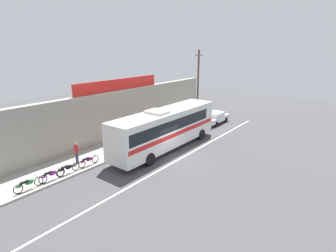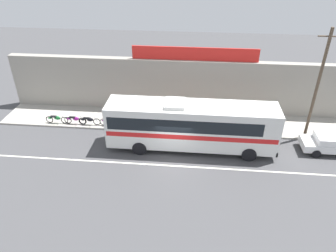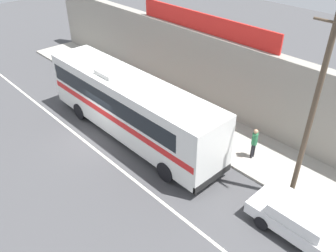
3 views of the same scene
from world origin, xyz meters
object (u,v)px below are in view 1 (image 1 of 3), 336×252
object	(u,v)px
motorcycle_purple	(51,174)
motorcycle_red	(88,160)
motorcycle_black	(68,168)
utility_pole	(198,86)
pedestrian_near_shop	(76,151)
parked_car	(215,117)
motorcycle_green	(28,184)
intercity_bus	(166,127)
pedestrian_far_left	(177,118)

from	to	relation	value
motorcycle_purple	motorcycle_red	world-z (taller)	same
motorcycle_black	motorcycle_red	bearing A→B (deg)	0.38
utility_pole	pedestrian_near_shop	distance (m)	16.24
utility_pole	motorcycle_purple	world-z (taller)	utility_pole
utility_pole	motorcycle_black	size ratio (longest dim) A/B	4.52
parked_car	motorcycle_green	world-z (taller)	parked_car
motorcycle_purple	motorcycle_black	size ratio (longest dim) A/B	1.02
intercity_bus	pedestrian_near_shop	bearing A→B (deg)	153.19
motorcycle_red	pedestrian_far_left	size ratio (longest dim) A/B	1.06
utility_pole	motorcycle_purple	xyz separation A→B (m)	(-18.61, 0.14, -3.94)
motorcycle_purple	motorcycle_green	world-z (taller)	same
utility_pole	motorcycle_green	distance (m)	20.58
pedestrian_near_shop	utility_pole	bearing A→B (deg)	-4.51
intercity_bus	utility_pole	size ratio (longest dim) A/B	1.44
motorcycle_black	pedestrian_near_shop	size ratio (longest dim) A/B	1.09
parked_car	motorcycle_red	bearing A→B (deg)	173.72
utility_pole	motorcycle_purple	size ratio (longest dim) A/B	4.42
pedestrian_far_left	motorcycle_purple	bearing A→B (deg)	-176.95
motorcycle_black	pedestrian_far_left	distance (m)	14.60
motorcycle_red	utility_pole	bearing A→B (deg)	-0.46
motorcycle_purple	pedestrian_far_left	size ratio (longest dim) A/B	1.10
pedestrian_near_shop	pedestrian_far_left	bearing A→B (deg)	-1.20
intercity_bus	motorcycle_red	distance (m)	7.19
parked_car	motorcycle_red	world-z (taller)	parked_car
pedestrian_far_left	intercity_bus	bearing A→B (deg)	-152.51
motorcycle_purple	motorcycle_red	distance (m)	3.00
utility_pole	motorcycle_red	xyz separation A→B (m)	(-15.61, 0.13, -3.94)
intercity_bus	motorcycle_black	size ratio (longest dim) A/B	6.52
utility_pole	pedestrian_near_shop	bearing A→B (deg)	175.49
intercity_bus	utility_pole	world-z (taller)	utility_pole
motorcycle_purple	motorcycle_red	xyz separation A→B (m)	(3.00, -0.01, 0.00)
utility_pole	motorcycle_red	bearing A→B (deg)	179.54
intercity_bus	motorcycle_green	bearing A→B (deg)	168.24
motorcycle_green	pedestrian_far_left	xyz separation A→B (m)	(17.37, 0.86, 0.59)
motorcycle_purple	intercity_bus	bearing A→B (deg)	-13.74
motorcycle_red	pedestrian_far_left	distance (m)	12.82
motorcycle_green	parked_car	bearing A→B (deg)	-4.93
motorcycle_purple	motorcycle_black	xyz separation A→B (m)	(1.22, -0.02, 0.00)
motorcycle_purple	pedestrian_near_shop	distance (m)	3.04
motorcycle_green	motorcycle_red	size ratio (longest dim) A/B	1.05
parked_car	intercity_bus	bearing A→B (deg)	-177.35
motorcycle_black	motorcycle_red	world-z (taller)	same
utility_pole	motorcycle_black	bearing A→B (deg)	179.62
motorcycle_black	pedestrian_far_left	size ratio (longest dim) A/B	1.08
parked_car	motorcycle_purple	xyz separation A→B (m)	(-19.95, 1.88, -0.17)
pedestrian_far_left	pedestrian_near_shop	bearing A→B (deg)	178.80
parked_car	motorcycle_green	bearing A→B (deg)	175.07
parked_car	pedestrian_far_left	xyz separation A→B (m)	(-4.17, 2.72, 0.42)
intercity_bus	motorcycle_red	bearing A→B (deg)	160.54
intercity_bus	parked_car	bearing A→B (deg)	2.65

